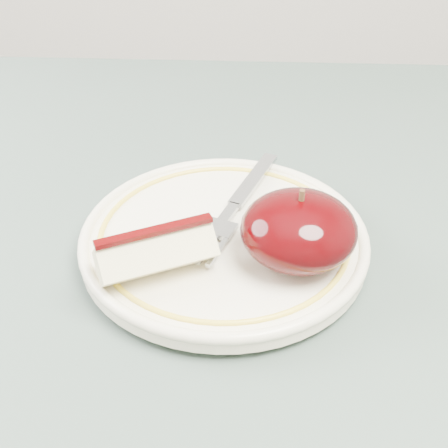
{
  "coord_description": "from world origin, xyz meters",
  "views": [
    {
      "loc": [
        0.13,
        -0.31,
        1.06
      ],
      "look_at": [
        0.11,
        0.07,
        0.78
      ],
      "focal_mm": 50.0,
      "sensor_mm": 36.0,
      "label": 1
    }
  ],
  "objects_px": {
    "table": "(84,387)",
    "fork": "(234,206)",
    "plate": "(224,239)",
    "apple_half": "(299,230)"
  },
  "relations": [
    {
      "from": "apple_half",
      "to": "fork",
      "type": "bearing_deg",
      "value": 129.72
    },
    {
      "from": "table",
      "to": "apple_half",
      "type": "xyz_separation_m",
      "value": [
        0.16,
        0.04,
        0.13
      ]
    },
    {
      "from": "table",
      "to": "fork",
      "type": "relative_size",
      "value": 5.75
    },
    {
      "from": "apple_half",
      "to": "fork",
      "type": "height_order",
      "value": "apple_half"
    },
    {
      "from": "plate",
      "to": "fork",
      "type": "relative_size",
      "value": 1.41
    },
    {
      "from": "table",
      "to": "plate",
      "type": "relative_size",
      "value": 4.08
    },
    {
      "from": "table",
      "to": "fork",
      "type": "distance_m",
      "value": 0.19
    },
    {
      "from": "apple_half",
      "to": "fork",
      "type": "xyz_separation_m",
      "value": [
        -0.05,
        0.06,
        -0.02
      ]
    },
    {
      "from": "table",
      "to": "fork",
      "type": "bearing_deg",
      "value": 40.41
    },
    {
      "from": "apple_half",
      "to": "plate",
      "type": "bearing_deg",
      "value": 154.51
    }
  ]
}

